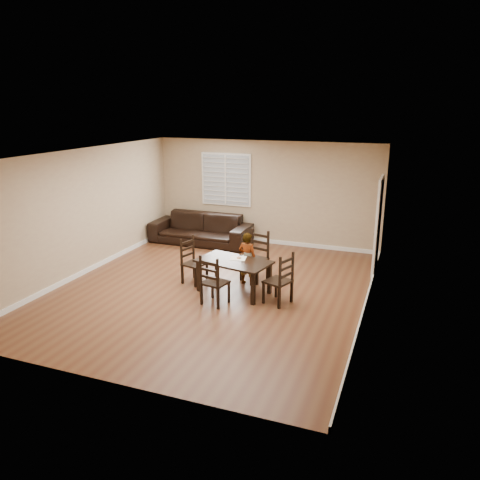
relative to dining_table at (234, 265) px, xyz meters
The scene contains 11 objects.
ground 0.74m from the dining_table, behind, with size 7.00×7.00×0.00m, color brown.
room 1.32m from the dining_table, 157.17° to the left, with size 6.04×7.04×2.72m.
dining_table is the anchor object (origin of this frame).
chair_near 0.93m from the dining_table, 77.89° to the left, with size 0.58×0.56×1.06m.
chair_far 0.77m from the dining_table, 101.57° to the right, with size 0.51×0.49×0.97m.
chair_left 1.09m from the dining_table, 168.15° to the left, with size 0.50×0.52×0.96m.
chair_right 1.10m from the dining_table, 12.54° to the right, with size 0.55×0.57×1.00m.
child 0.51m from the dining_table, 78.49° to the left, with size 0.40×0.26×1.10m, color gray.
napkin 0.18m from the dining_table, 78.49° to the left, with size 0.30×0.30×0.00m, color white.
donut 0.20m from the dining_table, 72.15° to the left, with size 0.09×0.09×0.03m.
sofa 3.53m from the dining_table, 125.75° to the left, with size 2.67×1.04×0.78m, color black.
Camera 1 is at (3.60, -8.03, 3.61)m, focal length 35.00 mm.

